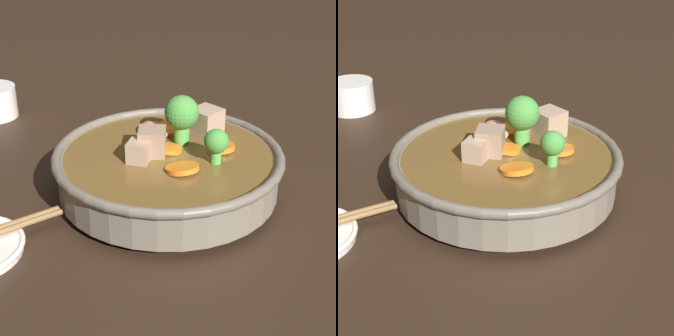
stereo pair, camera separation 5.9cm
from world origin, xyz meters
The scene contains 2 objects.
ground_plane centered at (0.00, 0.00, 0.00)m, with size 3.00×3.00×0.00m, color black.
stirfry_bowl centered at (0.00, 0.00, 0.04)m, with size 0.28×0.28×0.12m.
Camera 1 is at (-0.60, -0.05, 0.36)m, focal length 60.00 mm.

